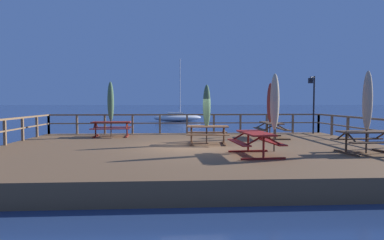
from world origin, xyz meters
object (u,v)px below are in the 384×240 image
Objects in this scene: picnic_table_mid_centre at (271,126)px; picnic_table_mid_left at (111,126)px; patio_umbrella_short_back at (275,102)px; patio_umbrella_tall_mid_right at (111,102)px; lamp_post_hooked at (313,96)px; patio_umbrella_short_front at (270,103)px; picnic_table_back_right at (255,139)px; patio_umbrella_tall_front at (368,101)px; sailboat_distant at (178,117)px; patio_umbrella_short_mid at (207,106)px; picnic_table_back_left at (367,137)px; picnic_table_front_right at (208,131)px.

picnic_table_mid_left is at bearing 172.19° from picnic_table_mid_centre.
patio_umbrella_tall_mid_right is at bearing 141.07° from patio_umbrella_short_back.
patio_umbrella_tall_mid_right is 1.01× the size of patio_umbrella_short_back.
patio_umbrella_tall_mid_right is at bearing -175.16° from lamp_post_hooked.
patio_umbrella_short_back reaches higher than patio_umbrella_short_front.
picnic_table_mid_left is (-7.93, 1.09, -0.00)m from picnic_table_mid_centre.
picnic_table_back_right is 5.72m from patio_umbrella_short_front.
patio_umbrella_tall_front is at bearing -70.29° from picnic_table_mid_centre.
picnic_table_mid_left is 1.22m from patio_umbrella_tall_mid_right.
patio_umbrella_short_front is at bearing -80.64° from sailboat_distant.
patio_umbrella_tall_front is 30.48m from sailboat_distant.
patio_umbrella_short_mid is (-3.40, -2.08, 1.01)m from picnic_table_mid_centre.
patio_umbrella_short_front is 3.60m from lamp_post_hooked.
patio_umbrella_tall_front is at bearing -31.80° from patio_umbrella_tall_mid_right.
patio_umbrella_tall_front reaches higher than picnic_table_back_left.
patio_umbrella_short_back is (6.71, -5.42, -0.02)m from patio_umbrella_tall_mid_right.
patio_umbrella_short_back reaches higher than picnic_table_mid_left.
picnic_table_mid_centre is at bearing 109.49° from picnic_table_back_left.
patio_umbrella_tall_mid_right is 24.18m from sailboat_distant.
picnic_table_front_right is 0.92× the size of picnic_table_mid_left.
picnic_table_back_right is 0.63× the size of lamp_post_hooked.
patio_umbrella_short_front is 0.84× the size of lamp_post_hooked.
picnic_table_back_left is 0.70× the size of patio_umbrella_short_front.
patio_umbrella_short_front is at bearing -146.49° from lamp_post_hooked.
sailboat_distant is at bearing 95.73° from patio_umbrella_short_back.
picnic_table_back_right is (-2.13, -5.21, -0.00)m from picnic_table_mid_centre.
patio_umbrella_short_front is (7.86, -1.08, 1.15)m from picnic_table_mid_left.
picnic_table_mid_centre is at bearing 32.67° from picnic_table_front_right.
patio_umbrella_tall_mid_right is (-0.01, -0.03, 1.22)m from picnic_table_mid_left.
picnic_table_mid_centre is 0.28× the size of sailboat_distant.
sailboat_distant is (-2.93, 29.23, -1.85)m from patio_umbrella_short_back.
patio_umbrella_short_back is (6.70, -5.45, 1.19)m from picnic_table_mid_left.
picnic_table_mid_centre is at bearing -7.61° from patio_umbrella_tall_mid_right.
patio_umbrella_tall_front is at bearing -69.66° from patio_umbrella_short_front.
patio_umbrella_tall_mid_right is at bearing 145.36° from patio_umbrella_short_mid.
patio_umbrella_short_front is at bearing 33.26° from picnic_table_front_right.
picnic_table_mid_left is at bearing -98.99° from sailboat_distant.
patio_umbrella_tall_front is (0.01, 0.03, 1.23)m from picnic_table_back_left.
sailboat_distant is (3.78, 23.81, -1.88)m from patio_umbrella_tall_mid_right.
patio_umbrella_short_mid is at bearing -147.26° from lamp_post_hooked.
patio_umbrella_short_front is (2.06, 5.21, 1.15)m from picnic_table_back_right.
patio_umbrella_tall_front is at bearing -31.95° from picnic_table_mid_left.
picnic_table_back_left is 3.29m from patio_umbrella_short_back.
patio_umbrella_short_back is at bearing -105.77° from picnic_table_mid_centre.
lamp_post_hooked is at bearing 4.71° from picnic_table_mid_left.
picnic_table_mid_left is 8.56m from picnic_table_back_right.
patio_umbrella_short_back is at bearing -45.87° from picnic_table_front_right.
sailboat_distant is (3.76, 23.78, -0.66)m from picnic_table_mid_left.
picnic_table_back_left is at bearing 3.08° from picnic_table_back_right.
patio_umbrella_short_back reaches higher than patio_umbrella_short_mid.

